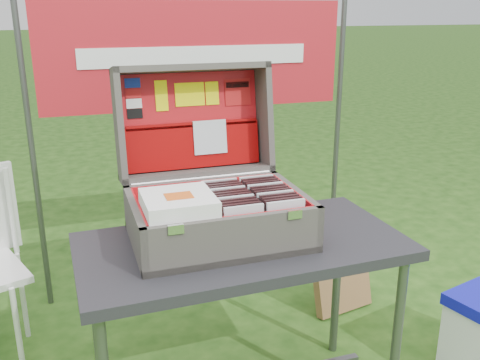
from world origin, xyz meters
name	(u,v)px	position (x,y,z in m)	size (l,w,h in m)	color
table	(242,329)	(-0.11, 0.00, 0.37)	(1.18, 0.59, 0.73)	#29282C
table_top	(243,246)	(-0.11, 0.00, 0.71)	(1.18, 0.59, 0.04)	#29282C
table_leg_fr	(396,343)	(0.42, -0.23, 0.35)	(0.04, 0.04, 0.69)	#59595B
table_leg_bl	(97,325)	(-0.64, 0.24, 0.35)	(0.04, 0.04, 0.69)	#59595B
table_leg_br	(337,284)	(0.42, 0.24, 0.35)	(0.04, 0.04, 0.69)	#59595B
suitcase	(213,157)	(-0.19, 0.11, 1.03)	(0.62, 0.60, 0.59)	#514F4B
suitcase_base_bottom	(219,236)	(-0.19, 0.05, 0.75)	(0.62, 0.44, 0.02)	#514F4B
suitcase_base_wall_front	(236,241)	(-0.19, -0.16, 0.82)	(0.62, 0.02, 0.17)	#514F4B
suitcase_base_wall_back	(204,199)	(-0.19, 0.26, 0.82)	(0.62, 0.02, 0.17)	#514F4B
suitcase_base_wall_left	(135,228)	(-0.48, 0.05, 0.82)	(0.02, 0.44, 0.17)	#514F4B
suitcase_base_wall_right	(294,209)	(0.11, 0.05, 0.82)	(0.02, 0.44, 0.17)	#514F4B
suitcase_liner_floor	(219,232)	(-0.19, 0.05, 0.76)	(0.57, 0.39, 0.01)	red
suitcase_latch_left	(176,229)	(-0.38, -0.17, 0.89)	(0.05, 0.01, 0.03)	silver
suitcase_latch_right	(295,214)	(0.01, -0.17, 0.89)	(0.05, 0.01, 0.03)	silver
suitcase_hinge	(203,178)	(-0.19, 0.27, 0.90)	(0.02, 0.02, 0.56)	silver
suitcase_lid_back	(190,121)	(-0.19, 0.46, 1.09)	(0.62, 0.44, 0.02)	#514F4B
suitcase_lid_rim_far	(191,68)	(-0.19, 0.42, 1.31)	(0.62, 0.02, 0.17)	#514F4B
suitcase_lid_rim_near	(198,173)	(-0.19, 0.36, 0.90)	(0.62, 0.02, 0.17)	#514F4B
suitcase_lid_rim_left	(119,126)	(-0.48, 0.39, 1.11)	(0.02, 0.44, 0.17)	#514F4B
suitcase_lid_rim_right	(264,117)	(0.11, 0.39, 1.11)	(0.02, 0.44, 0.17)	#514F4B
suitcase_lid_liner	(191,121)	(-0.19, 0.45, 1.10)	(0.57, 0.39, 0.01)	red
suitcase_liner_wall_front	(235,236)	(-0.19, -0.14, 0.83)	(0.57, 0.01, 0.14)	red
suitcase_liner_wall_back	(205,197)	(-0.19, 0.25, 0.83)	(0.57, 0.01, 0.14)	red
suitcase_liner_wall_left	(140,224)	(-0.47, 0.05, 0.83)	(0.01, 0.39, 0.14)	red
suitcase_liner_wall_right	(291,206)	(0.10, 0.05, 0.83)	(0.01, 0.39, 0.14)	red
suitcase_lid_pocket	(194,146)	(-0.19, 0.41, 1.00)	(0.55, 0.18, 0.03)	#890505
suitcase_pocket_edge	(193,125)	(-0.19, 0.42, 1.09)	(0.54, 0.02, 0.02)	#890505
suitcase_pocket_cd	(210,137)	(-0.12, 0.40, 1.03)	(0.14, 0.14, 0.01)	silver
lid_sticker_cc_a	(132,83)	(-0.41, 0.47, 1.26)	(0.06, 0.04, 0.00)	#1933B2
lid_sticker_cc_b	(133,93)	(-0.41, 0.46, 1.22)	(0.06, 0.04, 0.00)	red
lid_sticker_cc_c	(134,104)	(-0.41, 0.45, 1.18)	(0.06, 0.04, 0.00)	white
lid_sticker_cc_d	(135,114)	(-0.41, 0.45, 1.14)	(0.06, 0.04, 0.00)	black
lid_card_neon_tall	(161,96)	(-0.30, 0.46, 1.20)	(0.05, 0.12, 0.00)	#EBE605
lid_card_neon_main	(190,94)	(-0.19, 0.46, 1.20)	(0.12, 0.09, 0.00)	#EBE605
lid_card_neon_small	(212,93)	(-0.09, 0.46, 1.20)	(0.06, 0.09, 0.00)	#EBE605
lid_sticker_band	(238,92)	(0.02, 0.46, 1.20)	(0.11, 0.11, 0.00)	red
lid_sticker_band_bar	(237,85)	(0.02, 0.46, 1.23)	(0.10, 0.02, 0.00)	black
cd_left_0	(244,228)	(-0.15, -0.12, 0.84)	(0.14, 0.01, 0.16)	silver
cd_left_1	(242,225)	(-0.15, -0.10, 0.84)	(0.14, 0.01, 0.16)	black
cd_left_2	(239,222)	(-0.15, -0.07, 0.84)	(0.14, 0.01, 0.16)	black
cd_left_3	(237,220)	(-0.15, -0.05, 0.84)	(0.14, 0.01, 0.16)	black
cd_left_4	(235,217)	(-0.15, -0.02, 0.84)	(0.14, 0.01, 0.16)	silver
cd_left_5	(233,215)	(-0.15, 0.00, 0.84)	(0.14, 0.01, 0.16)	black
cd_left_6	(231,212)	(-0.15, 0.03, 0.84)	(0.14, 0.01, 0.16)	black
cd_left_7	(229,210)	(-0.15, 0.05, 0.84)	(0.14, 0.01, 0.16)	black
cd_left_8	(227,208)	(-0.15, 0.07, 0.84)	(0.14, 0.01, 0.16)	silver
cd_left_9	(225,206)	(-0.15, 0.10, 0.84)	(0.14, 0.01, 0.16)	black
cd_left_10	(223,203)	(-0.15, 0.12, 0.84)	(0.14, 0.01, 0.16)	black
cd_left_11	(221,201)	(-0.15, 0.15, 0.84)	(0.14, 0.01, 0.16)	black
cd_left_12	(219,199)	(-0.15, 0.17, 0.84)	(0.14, 0.01, 0.16)	silver
cd_right_0	(285,222)	(0.00, -0.12, 0.84)	(0.14, 0.01, 0.16)	silver
cd_right_1	(283,220)	(0.00, -0.10, 0.84)	(0.14, 0.01, 0.16)	black
cd_right_2	(280,217)	(0.00, -0.07, 0.84)	(0.14, 0.01, 0.16)	black
cd_right_3	(277,215)	(0.00, -0.05, 0.84)	(0.14, 0.01, 0.16)	black
cd_right_4	(275,212)	(0.00, -0.02, 0.84)	(0.14, 0.01, 0.16)	silver
cd_right_5	(272,210)	(0.00, 0.00, 0.84)	(0.14, 0.01, 0.16)	black
cd_right_6	(270,208)	(0.00, 0.03, 0.84)	(0.14, 0.01, 0.16)	black
cd_right_7	(267,206)	(0.00, 0.05, 0.84)	(0.14, 0.01, 0.16)	black
cd_right_8	(265,203)	(0.00, 0.07, 0.84)	(0.14, 0.01, 0.16)	silver
cd_right_9	(263,201)	(0.00, 0.10, 0.84)	(0.14, 0.01, 0.16)	black
cd_right_10	(261,199)	(0.00, 0.12, 0.84)	(0.14, 0.01, 0.16)	black
cd_right_11	(258,197)	(0.00, 0.15, 0.84)	(0.14, 0.01, 0.16)	black
cd_right_12	(256,195)	(0.00, 0.17, 0.84)	(0.14, 0.01, 0.16)	silver
songbook_0	(179,209)	(-0.35, -0.03, 0.90)	(0.23, 0.23, 0.01)	white
songbook_1	(179,207)	(-0.35, -0.03, 0.91)	(0.23, 0.23, 0.01)	white
songbook_2	(179,206)	(-0.35, -0.03, 0.91)	(0.23, 0.23, 0.01)	white
songbook_3	(178,204)	(-0.35, -0.03, 0.92)	(0.23, 0.23, 0.01)	white
songbook_4	(178,203)	(-0.35, -0.03, 0.92)	(0.23, 0.23, 0.01)	white
songbook_5	(178,202)	(-0.35, -0.03, 0.93)	(0.23, 0.23, 0.01)	white
songbook_6	(178,200)	(-0.35, -0.03, 0.93)	(0.23, 0.23, 0.01)	white
songbook_7	(178,199)	(-0.35, -0.03, 0.94)	(0.23, 0.23, 0.01)	white
songbook_8	(178,197)	(-0.35, -0.03, 0.94)	(0.23, 0.23, 0.01)	white
songbook_9	(178,196)	(-0.35, -0.03, 0.95)	(0.23, 0.23, 0.01)	white
songbook_graphic	(179,196)	(-0.35, -0.04, 0.95)	(0.09, 0.07, 0.00)	#D85919
chair_leg_fr	(18,335)	(-0.95, 0.47, 0.22)	(0.02, 0.02, 0.44)	silver
chair_leg_br	(23,296)	(-0.95, 0.80, 0.22)	(0.02, 0.02, 0.44)	silver
chair_upright_right	(11,211)	(-0.95, 0.82, 0.65)	(0.02, 0.02, 0.41)	silver
cardboard_box	(342,278)	(0.63, 0.56, 0.18)	(0.33, 0.05, 0.35)	#99613A
banner_post_left	(32,152)	(-0.85, 1.10, 0.85)	(0.03, 0.03, 1.70)	#59595B
banner_post_right	(337,129)	(0.85, 1.10, 0.85)	(0.03, 0.03, 1.70)	#59595B
banner	(196,56)	(0.00, 1.09, 1.30)	(1.60, 0.01, 0.55)	#AF1721
banner_text	(197,56)	(0.00, 1.08, 1.30)	(1.20, 0.00, 0.10)	white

